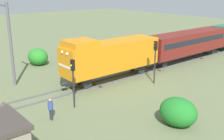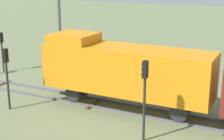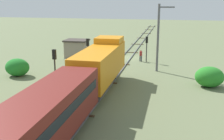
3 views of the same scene
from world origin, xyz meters
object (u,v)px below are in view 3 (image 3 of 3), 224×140
catenary_mast (158,36)px  relay_hut (77,48)px  passenger_car_leading (38,121)px  traffic_signal_mid (88,49)px  locomotive (101,62)px  traffic_signal_near (147,44)px  traffic_signal_far (55,64)px  worker_by_signal (88,59)px  worker_near_track (141,55)px

catenary_mast → relay_hut: catenary_mast is taller
passenger_car_leading → traffic_signal_mid: traffic_signal_mid is taller
locomotive → traffic_signal_near: bearing=-103.4°
locomotive → traffic_signal_far: 4.60m
locomotive → traffic_signal_near: (-3.20, -13.46, -0.24)m
catenary_mast → relay_hut: 14.15m
traffic_signal_mid → catenary_mast: (-8.46, -1.69, 1.53)m
traffic_signal_mid → worker_by_signal: size_ratio=2.40×
worker_by_signal → relay_hut: (3.30, -4.95, 0.40)m
passenger_car_leading → relay_hut: (7.50, -27.50, -1.13)m
passenger_car_leading → relay_hut: 28.53m
passenger_car_leading → locomotive: bearing=-90.0°
traffic_signal_near → worker_by_signal: (7.40, 4.24, -1.53)m
worker_by_signal → catenary_mast: 9.89m
passenger_car_leading → traffic_signal_mid: size_ratio=3.44×
traffic_signal_near → relay_hut: traffic_signal_near is taller
traffic_signal_near → traffic_signal_far: bearing=67.4°
relay_hut → catenary_mast: bearing=155.2°
traffic_signal_far → worker_near_track: size_ratio=2.59×
catenary_mast → traffic_signal_near: bearing=-69.9°
locomotive → relay_hut: 16.09m
traffic_signal_mid → worker_near_track: (-5.80, -6.79, -1.84)m
traffic_signal_near → traffic_signal_mid: traffic_signal_mid is taller
passenger_car_leading → worker_by_signal: passenger_car_leading is taller
traffic_signal_mid → relay_hut: 8.66m
passenger_car_leading → worker_near_track: (-2.40, -26.80, -1.53)m
traffic_signal_near → traffic_signal_far: traffic_signal_far is taller
traffic_signal_near → catenary_mast: 5.72m
passenger_car_leading → traffic_signal_far: (3.60, -10.48, 0.52)m
passenger_car_leading → worker_by_signal: size_ratio=8.24×
worker_near_track → worker_by_signal: size_ratio=1.00×
locomotive → worker_near_track: (-2.40, -13.47, -1.78)m
locomotive → worker_by_signal: bearing=-65.5°
traffic_signal_mid → traffic_signal_far: traffic_signal_far is taller
traffic_signal_far → relay_hut: 17.54m
traffic_signal_far → worker_by_signal: 12.26m
locomotive → worker_near_track: 13.79m
traffic_signal_mid → catenary_mast: 8.76m
traffic_signal_near → relay_hut: 10.78m
traffic_signal_near → traffic_signal_mid: size_ratio=0.89×
worker_by_signal → traffic_signal_mid: bearing=12.6°
locomotive → worker_near_track: locomotive is taller
traffic_signal_near → relay_hut: bearing=-3.8°
worker_near_track → relay_hut: 9.93m
traffic_signal_mid → worker_by_signal: bearing=-72.5°
traffic_signal_far → relay_hut: traffic_signal_far is taller
locomotive → catenary_mast: (-5.06, -8.37, 1.59)m
traffic_signal_near → locomotive: bearing=76.6°
worker_near_track → catenary_mast: 6.67m
worker_near_track → locomotive: bearing=-18.8°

